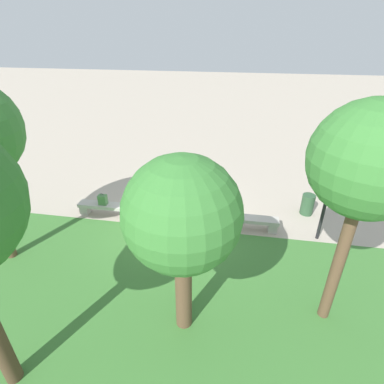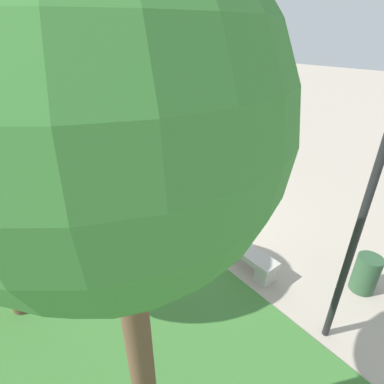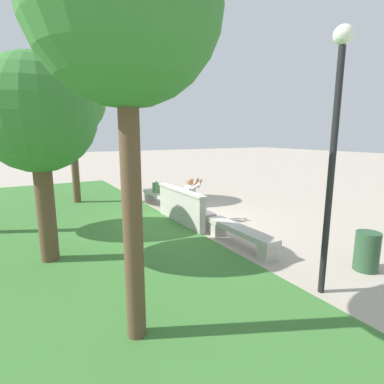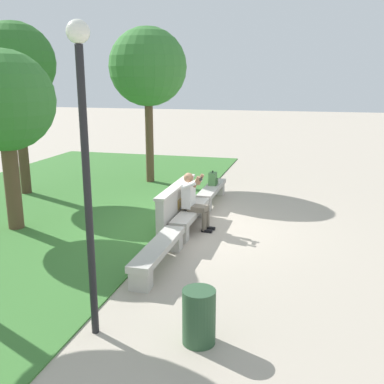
% 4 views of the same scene
% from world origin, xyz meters
% --- Properties ---
extents(ground_plane, '(80.00, 80.00, 0.00)m').
position_xyz_m(ground_plane, '(0.00, 0.00, 0.00)').
color(ground_plane, '#B2A593').
extents(grass_strip, '(18.86, 8.00, 0.03)m').
position_xyz_m(grass_strip, '(0.00, 4.38, 0.01)').
color(grass_strip, '#3D7533').
rests_on(grass_strip, ground).
extents(bench_main, '(2.18, 0.40, 0.45)m').
position_xyz_m(bench_main, '(-2.34, 0.00, 0.31)').
color(bench_main, '#B7B2A8').
rests_on(bench_main, ground).
extents(bench_near, '(2.18, 0.40, 0.45)m').
position_xyz_m(bench_near, '(0.00, 0.00, 0.31)').
color(bench_near, '#B7B2A8').
rests_on(bench_near, ground).
extents(bench_mid, '(2.18, 0.40, 0.45)m').
position_xyz_m(bench_mid, '(2.34, 0.00, 0.31)').
color(bench_mid, '#B7B2A8').
rests_on(bench_mid, ground).
extents(backrest_wall_with_plaque, '(2.55, 0.24, 1.01)m').
position_xyz_m(backrest_wall_with_plaque, '(0.00, 0.34, 0.52)').
color(backrest_wall_with_plaque, '#B7B2A8').
rests_on(backrest_wall_with_plaque, ground).
extents(person_photographer, '(0.50, 0.75, 1.32)m').
position_xyz_m(person_photographer, '(-0.07, -0.08, 0.74)').
color(person_photographer, black).
rests_on(person_photographer, ground).
extents(backpack, '(0.28, 0.24, 0.43)m').
position_xyz_m(backpack, '(2.52, 0.01, 0.63)').
color(backpack, '#4C7F47').
rests_on(backpack, bench_mid).
extents(tree_behind_wall, '(2.09, 2.09, 4.91)m').
position_xyz_m(tree_behind_wall, '(-4.21, 3.15, 3.82)').
color(tree_behind_wall, brown).
rests_on(tree_behind_wall, ground).
extents(tree_left_background, '(2.47, 2.47, 4.99)m').
position_xyz_m(tree_left_background, '(4.27, 2.53, 3.72)').
color(tree_left_background, brown).
rests_on(tree_left_background, ground).
extents(tree_right_background, '(2.20, 2.20, 4.02)m').
position_xyz_m(tree_right_background, '(-1.09, 3.90, 2.88)').
color(tree_right_background, brown).
rests_on(tree_right_background, ground).
extents(trash_bin, '(0.44, 0.44, 0.75)m').
position_xyz_m(trash_bin, '(-4.52, -1.30, 0.38)').
color(trash_bin, '#2D5133').
rests_on(trash_bin, ground).
extents(lamp_post, '(0.28, 0.28, 4.06)m').
position_xyz_m(lamp_post, '(-4.64, 0.14, 2.64)').
color(lamp_post, black).
rests_on(lamp_post, ground).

